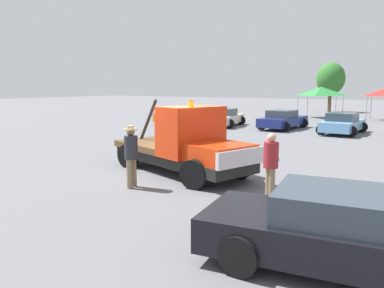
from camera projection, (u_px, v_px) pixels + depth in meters
ground_plane at (180, 172)px, 13.12m from camera, size 160.00×160.00×0.00m
tow_truck at (186, 146)px, 12.69m from camera, size 6.10×3.72×2.54m
foreground_car at (358, 234)px, 5.98m from camera, size 5.33×2.56×1.34m
person_near_truck at (271, 162)px, 9.85m from camera, size 0.40×0.40×1.78m
person_at_hood at (131, 151)px, 10.99m from camera, size 0.41×0.41×1.85m
parked_car_orange at (179, 115)px, 30.65m from camera, size 2.69×4.65×1.34m
parked_car_cream at (224, 118)px, 28.26m from camera, size 2.86×4.63×1.34m
parked_car_navy at (283, 120)px, 26.38m from camera, size 2.72×4.86×1.34m
parked_car_skyblue at (343, 124)px, 23.72m from camera, size 2.59×4.59×1.34m
canopy_tent_green at (321, 91)px, 35.45m from camera, size 3.48×3.48×2.94m
tree_left at (331, 79)px, 43.55m from camera, size 3.22×3.22×5.75m
traffic_cone at (273, 154)px, 15.31m from camera, size 0.40×0.40×0.55m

